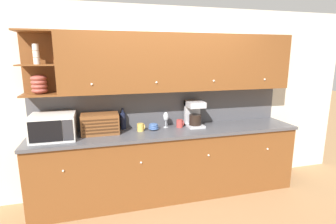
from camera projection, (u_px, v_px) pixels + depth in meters
ground_plane at (164, 184)px, 4.03m from camera, size 24.00×24.00×0.00m
wall_back at (164, 101)px, 3.78m from camera, size 5.99×0.06×2.60m
counter_unit at (170, 163)px, 3.65m from camera, size 3.61×0.62×0.95m
backsplash_panel at (164, 107)px, 3.77m from camera, size 3.59×0.01×0.52m
upper_cabinets at (178, 63)px, 3.52m from camera, size 3.59×0.35×0.76m
microwave at (53, 127)px, 3.15m from camera, size 0.51×0.43×0.31m
bread_box at (100, 124)px, 3.37m from camera, size 0.47×0.28×0.26m
wine_bottle at (123, 120)px, 3.58m from camera, size 0.08×0.08×0.29m
mug_blue_second at (141, 127)px, 3.50m from camera, size 0.10×0.09×0.10m
bowl_stack_on_counter at (154, 127)px, 3.56m from camera, size 0.14×0.14×0.09m
wine_glass at (166, 117)px, 3.66m from camera, size 0.07×0.07×0.22m
mug at (180, 123)px, 3.69m from camera, size 0.10×0.09×0.11m
coffee_maker at (194, 113)px, 3.72m from camera, size 0.23×0.28×0.36m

